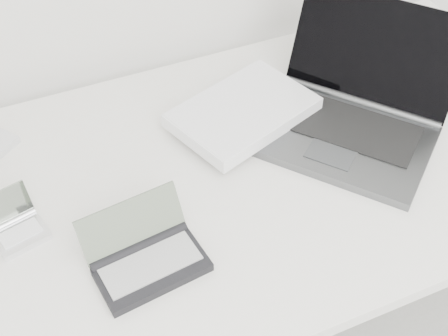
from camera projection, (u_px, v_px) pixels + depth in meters
name	position (u px, v px, depth m)	size (l,w,h in m)	color
desk	(229.00, 187.00, 1.32)	(1.60, 0.80, 0.73)	white
laptop_large	(308.00, 113.00, 1.36)	(0.64, 0.51, 0.24)	#535558
pda_silver	(16.00, 227.00, 1.17)	(0.11, 0.12, 0.08)	silver
palmtop_charcoal	(146.00, 257.00, 1.11)	(0.21, 0.17, 0.10)	black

